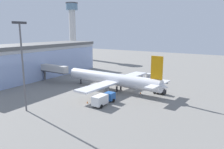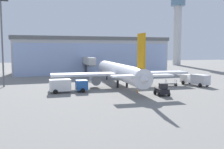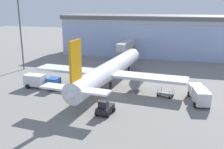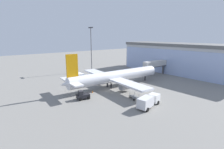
# 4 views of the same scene
# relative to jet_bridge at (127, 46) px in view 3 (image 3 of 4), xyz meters

# --- Properties ---
(ground) EXTENTS (240.00, 240.00, 0.00)m
(ground) POSITION_rel_jet_bridge_xyz_m (3.84, -27.13, -4.57)
(ground) COLOR gray
(terminal_building) EXTENTS (55.16, 18.34, 12.61)m
(terminal_building) POSITION_rel_jet_bridge_xyz_m (3.85, 13.39, 1.74)
(terminal_building) COLOR #B9B9B9
(terminal_building) RESTS_ON ground
(jet_bridge) EXTENTS (2.63, 12.72, 5.96)m
(jet_bridge) POSITION_rel_jet_bridge_xyz_m (0.00, 0.00, 0.00)
(jet_bridge) COLOR beige
(jet_bridge) RESTS_ON ground
(apron_light_mast) EXTENTS (3.20, 0.40, 19.42)m
(apron_light_mast) POSITION_rel_jet_bridge_xyz_m (-22.85, -16.34, 6.90)
(apron_light_mast) COLOR #59595E
(apron_light_mast) RESTS_ON ground
(airplane) EXTENTS (30.90, 35.44, 11.19)m
(airplane) POSITION_rel_jet_bridge_xyz_m (2.36, -23.41, -1.28)
(airplane) COLOR silver
(airplane) RESTS_ON ground
(catering_truck) EXTENTS (7.30, 2.51, 2.65)m
(catering_truck) POSITION_rel_jet_bridge_xyz_m (-10.21, -28.46, -3.10)
(catering_truck) COLOR #2659A5
(catering_truck) RESTS_ON ground
(fuel_truck) EXTENTS (3.78, 7.60, 2.65)m
(fuel_truck) POSITION_rel_jet_bridge_xyz_m (19.61, -27.28, -3.10)
(fuel_truck) COLOR silver
(fuel_truck) RESTS_ON ground
(baggage_cart) EXTENTS (3.14, 2.34, 1.50)m
(baggage_cart) POSITION_rel_jet_bridge_xyz_m (13.86, -26.01, -4.07)
(baggage_cart) COLOR slate
(baggage_cart) RESTS_ON ground
(pushback_tug) EXTENTS (2.48, 3.38, 2.30)m
(pushback_tug) POSITION_rel_jet_bridge_xyz_m (6.00, -36.67, -3.60)
(pushback_tug) COLOR black
(pushback_tug) RESTS_ON ground
(safety_cone_nose) EXTENTS (0.36, 0.36, 0.55)m
(safety_cone_nose) POSITION_rel_jet_bridge_xyz_m (3.09, -31.97, -4.30)
(safety_cone_nose) COLOR orange
(safety_cone_nose) RESTS_ON ground
(safety_cone_wingtip) EXTENTS (0.36, 0.36, 0.55)m
(safety_cone_wingtip) POSITION_rel_jet_bridge_xyz_m (-11.49, -24.55, -4.30)
(safety_cone_wingtip) COLOR orange
(safety_cone_wingtip) RESTS_ON ground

